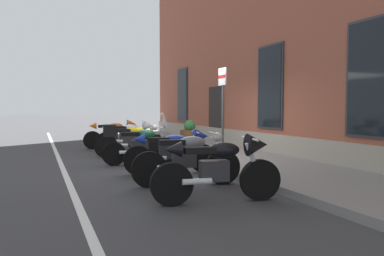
{
  "coord_description": "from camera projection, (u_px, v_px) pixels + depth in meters",
  "views": [
    {
      "loc": [
        8.68,
        -3.73,
        1.49
      ],
      "look_at": [
        0.53,
        -0.13,
        0.96
      ],
      "focal_mm": 32.75,
      "sensor_mm": 36.0,
      "label": 1
    }
  ],
  "objects": [
    {
      "name": "lane_stripe",
      "position": [
        64.0,
        171.0,
        8.23
      ],
      "size": [
        26.75,
        0.12,
        0.01
      ],
      "primitive_type": "cube",
      "color": "silver",
      "rests_on": "ground_plane"
    },
    {
      "name": "sidewalk",
      "position": [
        231.0,
        157.0,
        10.06
      ],
      "size": [
        26.75,
        2.69,
        0.14
      ],
      "primitive_type": "cube",
      "color": "slate",
      "rests_on": "ground_plane"
    },
    {
      "name": "motorcycle_black_sport",
      "position": [
        222.0,
        166.0,
        5.43
      ],
      "size": [
        0.69,
        2.08,
        1.08
      ],
      "color": "black",
      "rests_on": "ground_plane"
    },
    {
      "name": "motorcycle_yellow_naked",
      "position": [
        133.0,
        141.0,
        10.33
      ],
      "size": [
        0.85,
        2.13,
        0.99
      ],
      "color": "black",
      "rests_on": "ground_plane"
    },
    {
      "name": "motorcycle_white_sport",
      "position": [
        130.0,
        135.0,
        11.6
      ],
      "size": [
        0.71,
        2.1,
        1.06
      ],
      "color": "black",
      "rests_on": "ground_plane"
    },
    {
      "name": "motorcycle_blue_sport",
      "position": [
        175.0,
        149.0,
        7.87
      ],
      "size": [
        0.71,
        2.11,
        1.01
      ],
      "color": "black",
      "rests_on": "ground_plane"
    },
    {
      "name": "ground_plane",
      "position": [
        188.0,
        162.0,
        9.52
      ],
      "size": [
        140.0,
        140.0,
        0.0
      ],
      "primitive_type": "plane",
      "color": "#38383A"
    },
    {
      "name": "motorcycle_green_touring",
      "position": [
        137.0,
        143.0,
        9.04
      ],
      "size": [
        0.75,
        2.0,
        1.34
      ],
      "color": "black",
      "rests_on": "ground_plane"
    },
    {
      "name": "motorcycle_orange_sport",
      "position": [
        115.0,
        133.0,
        12.68
      ],
      "size": [
        0.63,
        2.08,
        1.05
      ],
      "color": "black",
      "rests_on": "ground_plane"
    },
    {
      "name": "motorcycle_grey_naked",
      "position": [
        188.0,
        160.0,
        6.61
      ],
      "size": [
        0.7,
        2.07,
        1.01
      ],
      "color": "black",
      "rests_on": "ground_plane"
    },
    {
      "name": "parking_sign",
      "position": [
        223.0,
        100.0,
        8.96
      ],
      "size": [
        0.36,
        0.07,
        2.38
      ],
      "color": "#4C4C51",
      "rests_on": "sidewalk"
    },
    {
      "name": "barrel_planter",
      "position": [
        190.0,
        136.0,
        11.95
      ],
      "size": [
        0.69,
        0.69,
        0.92
      ],
      "color": "brown",
      "rests_on": "sidewalk"
    }
  ]
}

